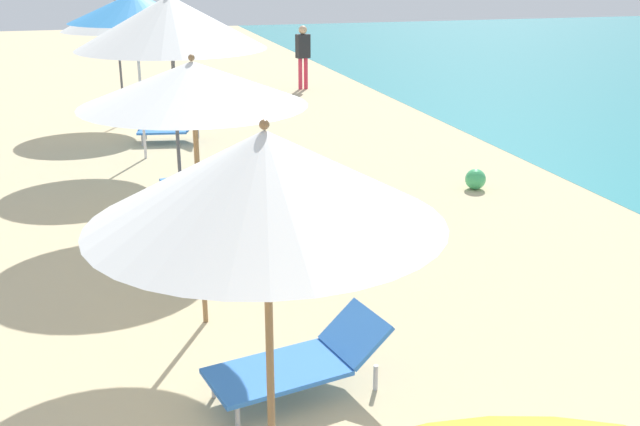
{
  "coord_description": "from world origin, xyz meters",
  "views": [
    {
      "loc": [
        -0.86,
        -0.69,
        3.44
      ],
      "look_at": [
        1.2,
        6.46,
        0.9
      ],
      "focal_mm": 42.02,
      "sensor_mm": 36.0,
      "label": 1
    }
  ],
  "objects_px": {
    "umbrella_second": "(266,178)",
    "person_walking_near": "(303,51)",
    "lounger_third_shoreside": "(245,247)",
    "lounger_farthest_shoreside": "(149,100)",
    "lounger_second_shoreside": "(301,361)",
    "beach_ball": "(475,179)",
    "umbrella_third": "(193,84)",
    "umbrella_fourth": "(170,22)",
    "lounger_fourth_inland": "(258,213)",
    "lounger_fifth_shoreside": "(172,128)",
    "umbrella_fifth": "(134,8)",
    "umbrella_farthest": "(116,16)",
    "lounger_fourth_shoreside": "(209,177)"
  },
  "relations": [
    {
      "from": "umbrella_second",
      "to": "lounger_second_shoreside",
      "type": "xyz_separation_m",
      "value": [
        0.52,
        1.27,
        -1.96
      ]
    },
    {
      "from": "umbrella_second",
      "to": "person_walking_near",
      "type": "relative_size",
      "value": 1.52
    },
    {
      "from": "umbrella_second",
      "to": "lounger_fourth_inland",
      "type": "relative_size",
      "value": 1.63
    },
    {
      "from": "umbrella_third",
      "to": "lounger_farthest_shoreside",
      "type": "distance_m",
      "value": 11.27
    },
    {
      "from": "umbrella_third",
      "to": "beach_ball",
      "type": "relative_size",
      "value": 8.14
    },
    {
      "from": "umbrella_fifth",
      "to": "lounger_farthest_shoreside",
      "type": "xyz_separation_m",
      "value": [
        0.37,
        4.34,
        -2.35
      ]
    },
    {
      "from": "lounger_fourth_shoreside",
      "to": "lounger_farthest_shoreside",
      "type": "bearing_deg",
      "value": -95.68
    },
    {
      "from": "umbrella_second",
      "to": "beach_ball",
      "type": "distance_m",
      "value": 7.95
    },
    {
      "from": "lounger_second_shoreside",
      "to": "umbrella_farthest",
      "type": "bearing_deg",
      "value": -96.84
    },
    {
      "from": "umbrella_fourth",
      "to": "person_walking_near",
      "type": "distance_m",
      "value": 10.88
    },
    {
      "from": "umbrella_third",
      "to": "beach_ball",
      "type": "height_order",
      "value": "umbrella_third"
    },
    {
      "from": "lounger_second_shoreside",
      "to": "umbrella_fifth",
      "type": "relative_size",
      "value": 0.54
    },
    {
      "from": "umbrella_fourth",
      "to": "umbrella_farthest",
      "type": "relative_size",
      "value": 1.15
    },
    {
      "from": "lounger_second_shoreside",
      "to": "person_walking_near",
      "type": "xyz_separation_m",
      "value": [
        3.92,
        14.75,
        0.75
      ]
    },
    {
      "from": "umbrella_fifth",
      "to": "lounger_fourth_inland",
      "type": "bearing_deg",
      "value": -75.21
    },
    {
      "from": "umbrella_third",
      "to": "lounger_second_shoreside",
      "type": "bearing_deg",
      "value": -68.33
    },
    {
      "from": "umbrella_second",
      "to": "person_walking_near",
      "type": "bearing_deg",
      "value": 74.49
    },
    {
      "from": "lounger_fourth_inland",
      "to": "lounger_farthest_shoreside",
      "type": "xyz_separation_m",
      "value": [
        -0.8,
        8.78,
        -0.01
      ]
    },
    {
      "from": "person_walking_near",
      "to": "lounger_farthest_shoreside",
      "type": "bearing_deg",
      "value": 105.57
    },
    {
      "from": "person_walking_near",
      "to": "beach_ball",
      "type": "distance_m",
      "value": 9.94
    },
    {
      "from": "lounger_second_shoreside",
      "to": "umbrella_third",
      "type": "relative_size",
      "value": 0.6
    },
    {
      "from": "lounger_second_shoreside",
      "to": "lounger_fifth_shoreside",
      "type": "xyz_separation_m",
      "value": [
        -0.15,
        9.4,
        -0.01
      ]
    },
    {
      "from": "lounger_fourth_shoreside",
      "to": "beach_ball",
      "type": "relative_size",
      "value": 4.47
    },
    {
      "from": "umbrella_second",
      "to": "lounger_fifth_shoreside",
      "type": "xyz_separation_m",
      "value": [
        0.37,
        10.67,
        -1.98
      ]
    },
    {
      "from": "umbrella_fourth",
      "to": "lounger_fourth_shoreside",
      "type": "height_order",
      "value": "umbrella_fourth"
    },
    {
      "from": "lounger_second_shoreside",
      "to": "beach_ball",
      "type": "bearing_deg",
      "value": -141.99
    },
    {
      "from": "person_walking_near",
      "to": "umbrella_second",
      "type": "bearing_deg",
      "value": 153.18
    },
    {
      "from": "beach_ball",
      "to": "lounger_fourth_inland",
      "type": "bearing_deg",
      "value": -163.81
    },
    {
      "from": "lounger_third_shoreside",
      "to": "lounger_fourth_shoreside",
      "type": "distance_m",
      "value": 3.21
    },
    {
      "from": "lounger_third_shoreside",
      "to": "lounger_fourth_shoreside",
      "type": "relative_size",
      "value": 0.91
    },
    {
      "from": "lounger_third_shoreside",
      "to": "lounger_farthest_shoreside",
      "type": "distance_m",
      "value": 9.97
    },
    {
      "from": "lounger_fourth_shoreside",
      "to": "umbrella_farthest",
      "type": "xyz_separation_m",
      "value": [
        -1.07,
        5.63,
        2.04
      ]
    },
    {
      "from": "umbrella_second",
      "to": "lounger_farthest_shoreside",
      "type": "relative_size",
      "value": 1.59
    },
    {
      "from": "umbrella_second",
      "to": "beach_ball",
      "type": "height_order",
      "value": "umbrella_second"
    },
    {
      "from": "lounger_fourth_shoreside",
      "to": "person_walking_near",
      "type": "relative_size",
      "value": 0.85
    },
    {
      "from": "umbrella_second",
      "to": "umbrella_farthest",
      "type": "height_order",
      "value": "umbrella_farthest"
    },
    {
      "from": "umbrella_fifth",
      "to": "lounger_farthest_shoreside",
      "type": "height_order",
      "value": "umbrella_fifth"
    },
    {
      "from": "lounger_fourth_shoreside",
      "to": "umbrella_farthest",
      "type": "height_order",
      "value": "umbrella_farthest"
    },
    {
      "from": "lounger_second_shoreside",
      "to": "umbrella_fourth",
      "type": "height_order",
      "value": "umbrella_fourth"
    },
    {
      "from": "lounger_farthest_shoreside",
      "to": "person_walking_near",
      "type": "distance_m",
      "value": 4.88
    },
    {
      "from": "umbrella_fifth",
      "to": "umbrella_farthest",
      "type": "relative_size",
      "value": 1.11
    },
    {
      "from": "umbrella_fourth",
      "to": "umbrella_fifth",
      "type": "xyz_separation_m",
      "value": [
        -0.3,
        3.31,
        -0.01
      ]
    },
    {
      "from": "lounger_second_shoreside",
      "to": "umbrella_farthest",
      "type": "relative_size",
      "value": 0.59
    },
    {
      "from": "umbrella_third",
      "to": "umbrella_fourth",
      "type": "relative_size",
      "value": 0.86
    },
    {
      "from": "umbrella_fourth",
      "to": "lounger_farthest_shoreside",
      "type": "height_order",
      "value": "umbrella_fourth"
    },
    {
      "from": "lounger_fourth_shoreside",
      "to": "beach_ball",
      "type": "xyz_separation_m",
      "value": [
        4.03,
        -0.97,
        -0.09
      ]
    },
    {
      "from": "lounger_third_shoreside",
      "to": "lounger_fifth_shoreside",
      "type": "bearing_deg",
      "value": -89.75
    },
    {
      "from": "umbrella_third",
      "to": "lounger_fifth_shoreside",
      "type": "bearing_deg",
      "value": 86.79
    },
    {
      "from": "lounger_fourth_shoreside",
      "to": "person_walking_near",
      "type": "height_order",
      "value": "person_walking_near"
    },
    {
      "from": "umbrella_fifth",
      "to": "lounger_fifth_shoreside",
      "type": "bearing_deg",
      "value": 62.62
    }
  ]
}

